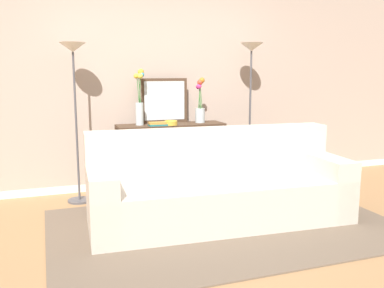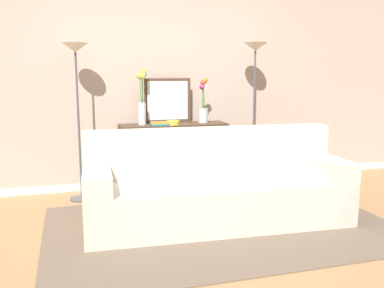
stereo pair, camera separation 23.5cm
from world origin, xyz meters
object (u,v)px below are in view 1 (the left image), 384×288
floor_lamp_left (74,78)px  book_stack (158,124)px  vase_tall_flowers (140,101)px  fruit_bowl (171,123)px  couch (219,189)px  vase_short_flowers (200,106)px  floor_lamp_right (251,74)px  console_table (171,145)px  book_row_under_console (146,188)px  wall_mirror (164,101)px

floor_lamp_left → book_stack: bearing=-1.5°
vase_tall_flowers → fruit_bowl: bearing=-20.7°
couch → vase_short_flowers: vase_short_flowers is taller
floor_lamp_left → floor_lamp_right: floor_lamp_right is taller
floor_lamp_left → fruit_bowl: floor_lamp_left is taller
floor_lamp_left → vase_tall_flowers: floor_lamp_left is taller
fruit_bowl → console_table: bearing=72.6°
vase_tall_flowers → book_stack: size_ratio=3.00×
vase_short_flowers → book_row_under_console: 1.19m
wall_mirror → fruit_bowl: wall_mirror is taller
console_table → book_row_under_console: bearing=180.0°
vase_tall_flowers → fruit_bowl: (0.33, -0.13, -0.26)m
vase_tall_flowers → vase_short_flowers: size_ratio=1.18×
fruit_bowl → book_row_under_console: bearing=158.6°
couch → fruit_bowl: bearing=98.3°
couch → floor_lamp_right: size_ratio=1.41×
vase_short_flowers → fruit_bowl: vase_short_flowers is taller
vase_tall_flowers → fruit_bowl: 0.44m
floor_lamp_right → book_stack: size_ratio=8.26×
wall_mirror → couch: bearing=-83.4°
floor_lamp_left → vase_tall_flowers: 0.78m
floor_lamp_right → vase_short_flowers: bearing=171.5°
wall_mirror → fruit_bowl: (-0.00, -0.26, -0.24)m
console_table → vase_tall_flowers: size_ratio=1.99×
vase_tall_flowers → book_stack: bearing=-34.9°
wall_mirror → vase_short_flowers: vase_short_flowers is taller
floor_lamp_left → floor_lamp_right: (2.10, 0.00, 0.03)m
console_table → book_stack: bearing=-150.4°
wall_mirror → vase_tall_flowers: (-0.33, -0.14, 0.02)m
vase_short_flowers → book_row_under_console: vase_short_flowers is taller
console_table → vase_short_flowers: 0.59m
book_stack → vase_short_flowers: bearing=11.7°
couch → console_table: bearing=95.8°
console_table → vase_tall_flowers: (-0.37, 0.01, 0.54)m
console_table → vase_short_flowers: bearing=1.2°
floor_lamp_left → wall_mirror: bearing=12.6°
wall_mirror → book_stack: (-0.16, -0.26, -0.25)m
floor_lamp_right → fruit_bowl: (-1.04, -0.03, -0.55)m
floor_lamp_right → vase_tall_flowers: (-1.37, 0.10, -0.30)m
floor_lamp_left → book_stack: size_ratio=8.06×
floor_lamp_left → fruit_bowl: 1.18m
fruit_bowl → book_stack: 0.16m
vase_short_flowers → fruit_bowl: bearing=-163.5°
couch → floor_lamp_left: 1.94m
floor_lamp_left → book_stack: floor_lamp_left is taller
fruit_bowl → book_row_under_console: (-0.29, 0.11, -0.79)m
floor_lamp_left → vase_tall_flowers: bearing=7.8°
floor_lamp_left → floor_lamp_right: 2.10m
console_table → wall_mirror: (-0.04, 0.15, 0.52)m
couch → vase_short_flowers: (0.25, 1.19, 0.70)m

